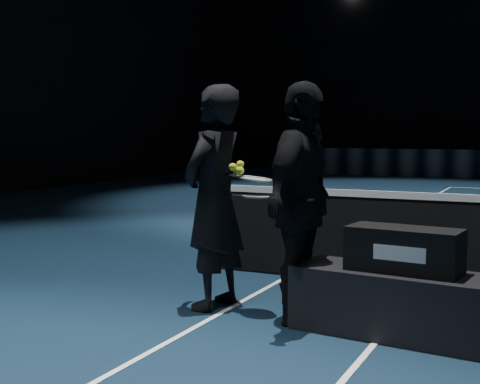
# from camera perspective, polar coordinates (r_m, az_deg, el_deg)

# --- Properties ---
(net_post_left) EXTENTS (0.10, 0.10, 1.10)m
(net_post_left) POSITION_cam_1_polar(r_m,az_deg,el_deg) (7.47, -2.27, -2.39)
(net_post_left) COLOR black
(net_post_left) RESTS_ON floor
(player_bench) EXTENTS (1.72, 0.74, 0.50)m
(player_bench) POSITION_cam_1_polar(r_m,az_deg,el_deg) (5.24, 13.73, -9.29)
(player_bench) COLOR black
(player_bench) RESTS_ON floor
(racket_bag) EXTENTS (0.87, 0.45, 0.33)m
(racket_bag) POSITION_cam_1_polar(r_m,az_deg,el_deg) (5.15, 13.84, -4.80)
(racket_bag) COLOR black
(racket_bag) RESTS_ON player_bench
(bag_signature) EXTENTS (0.39, 0.05, 0.11)m
(bag_signature) POSITION_cam_1_polar(r_m,az_deg,el_deg) (4.97, 13.42, -5.15)
(bag_signature) COLOR white
(bag_signature) RESTS_ON racket_bag
(player_a) EXTENTS (0.54, 0.75, 1.94)m
(player_a) POSITION_cam_1_polar(r_m,az_deg,el_deg) (5.79, -2.23, -0.46)
(player_a) COLOR black
(player_a) RESTS_ON floor
(player_b) EXTENTS (0.48, 1.14, 1.94)m
(player_b) POSITION_cam_1_polar(r_m,az_deg,el_deg) (5.35, 5.22, -0.97)
(player_b) COLOR black
(player_b) RESTS_ON floor
(racket_lower) EXTENTS (0.70, 0.31, 0.03)m
(racket_lower) POSITION_cam_1_polar(r_m,az_deg,el_deg) (5.54, 1.57, -0.35)
(racket_lower) COLOR black
(racket_lower) RESTS_ON player_a
(racket_upper) EXTENTS (0.69, 0.26, 0.10)m
(racket_upper) POSITION_cam_1_polar(r_m,az_deg,el_deg) (5.59, 1.35, 1.11)
(racket_upper) COLOR black
(racket_upper) RESTS_ON player_b
(tennis_balls) EXTENTS (0.12, 0.10, 0.12)m
(tennis_balls) POSITION_cam_1_polar(r_m,az_deg,el_deg) (5.63, -0.09, 2.01)
(tennis_balls) COLOR yellow
(tennis_balls) RESTS_ON racket_upper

